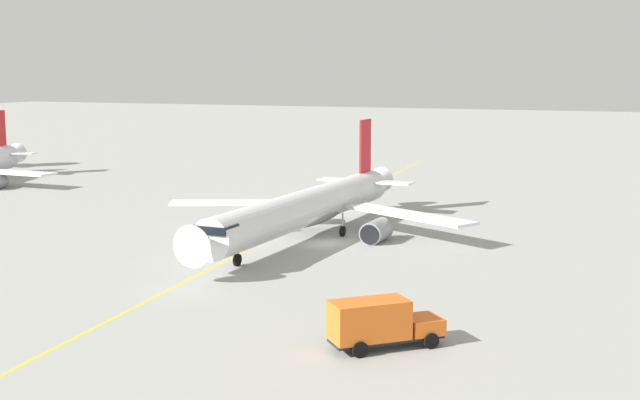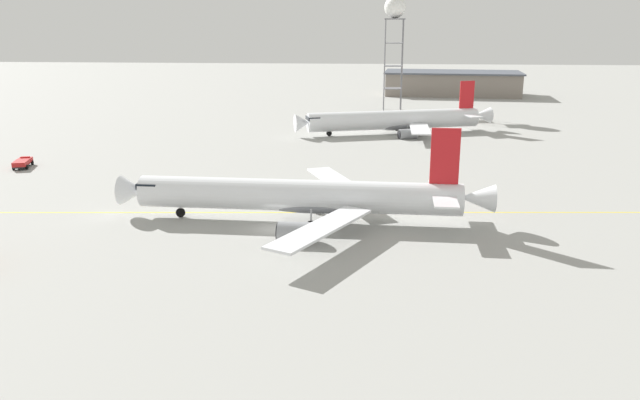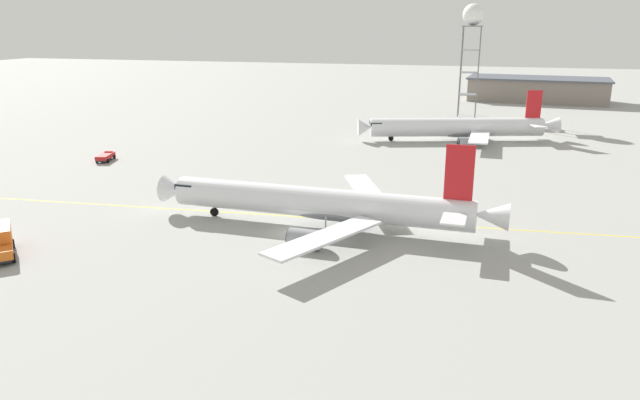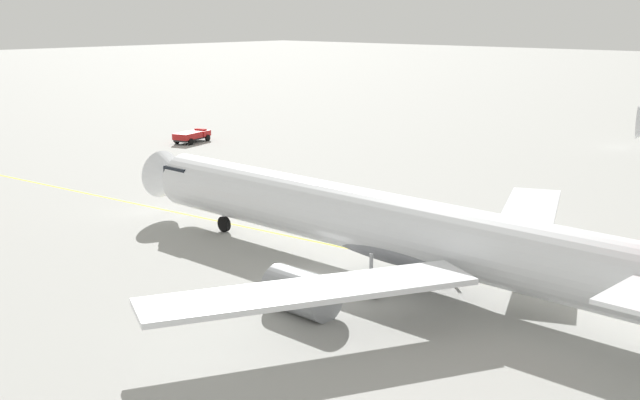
% 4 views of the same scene
% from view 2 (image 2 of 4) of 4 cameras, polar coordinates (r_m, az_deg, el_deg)
% --- Properties ---
extents(ground_plane, '(600.00, 600.00, 0.00)m').
position_cam_2_polar(ground_plane, '(70.78, -4.12, -2.63)').
color(ground_plane, '#9E9E99').
extents(airliner_main, '(35.11, 43.72, 11.32)m').
position_cam_2_polar(airliner_main, '(72.51, -1.53, 0.26)').
color(airliner_main, white).
rests_on(airliner_main, ground_plane).
extents(airliner_secondary, '(29.03, 41.96, 10.71)m').
position_cam_2_polar(airliner_secondary, '(132.96, 6.93, 7.19)').
color(airliner_secondary, white).
rests_on(airliner_secondary, ground_plane).
extents(ops_pickup_truck, '(5.37, 3.26, 1.41)m').
position_cam_2_polar(ops_pickup_truck, '(111.22, -25.43, 3.09)').
color(ops_pickup_truck, '#232326').
rests_on(ops_pickup_truck, ground_plane).
extents(radar_tower, '(5.46, 5.46, 28.97)m').
position_cam_2_polar(radar_tower, '(167.76, 6.82, 16.54)').
color(radar_tower, slate).
rests_on(radar_tower, ground_plane).
extents(terminal_shed, '(23.12, 44.43, 7.46)m').
position_cam_2_polar(terminal_shed, '(209.43, 11.92, 10.36)').
color(terminal_shed, gray).
rests_on(terminal_shed, ground_plane).
extents(taxiway_centreline, '(13.69, 159.47, 0.01)m').
position_cam_2_polar(taxiway_centreline, '(76.96, -5.25, -1.13)').
color(taxiway_centreline, yellow).
rests_on(taxiway_centreline, ground_plane).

